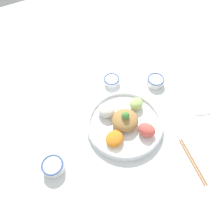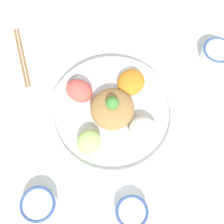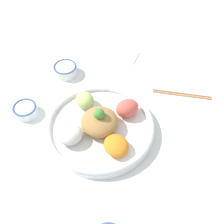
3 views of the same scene
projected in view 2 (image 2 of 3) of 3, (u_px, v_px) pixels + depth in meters
The scene contains 6 objects.
ground_plane at pixel (116, 122), 0.86m from camera, with size 2.40×2.40×0.00m, color white.
salad_platter at pixel (111, 113), 0.85m from camera, with size 0.35×0.35×0.10m.
sauce_bowl_red at pixel (132, 212), 0.76m from camera, with size 0.08×0.08×0.03m.
rice_bowl_blue at pixel (39, 205), 0.76m from camera, with size 0.09×0.09×0.04m.
sauce_bowl_dark at pixel (217, 53), 0.92m from camera, with size 0.09×0.09×0.04m.
chopsticks_pair_near at pixel (22, 57), 0.94m from camera, with size 0.21×0.05×0.01m.
Camera 2 is at (0.26, -0.14, 0.81)m, focal length 50.00 mm.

